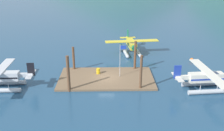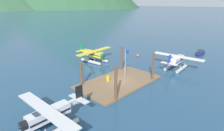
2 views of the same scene
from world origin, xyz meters
name	(u,v)px [view 1 (image 1 of 2)]	position (x,y,z in m)	size (l,w,h in m)	color
ground_plane	(106,79)	(0.00, 0.00, 0.00)	(1200.00, 1200.00, 0.00)	navy
dock_platform	(106,78)	(0.00, 0.00, 0.15)	(14.42, 8.21, 0.30)	brown
piling_near_left	(68,74)	(-5.14, -3.97, 2.61)	(0.43, 0.43, 5.22)	brown
piling_near_right	(141,73)	(4.81, -3.64, 2.55)	(0.36, 0.36, 5.11)	brown
piling_far_left	(74,59)	(-5.38, 3.55, 2.05)	(0.39, 0.39, 4.10)	brown
piling_far_right	(135,56)	(4.73, 3.55, 2.51)	(0.40, 0.40, 5.02)	brown
flagpole	(121,56)	(2.24, 0.46, 3.54)	(0.95, 0.10, 5.12)	silver
fuel_drum	(98,71)	(-1.29, 1.48, 0.74)	(0.62, 0.62, 0.88)	gold
mooring_buoy	(192,60)	(15.56, 7.53, 0.32)	(0.64, 0.64, 0.64)	orange
seaplane_silver_port_aft	(2,78)	(-14.67, -2.99, 1.58)	(7.98, 10.43, 3.84)	#B7BABF
seaplane_yellow_bow_right	(131,46)	(4.91, 12.27, 1.58)	(10.49, 7.95, 3.84)	#B7BABF
seaplane_cream_stbd_aft	(206,79)	(13.87, -3.81, 1.58)	(7.97, 10.48, 3.84)	#B7BABF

